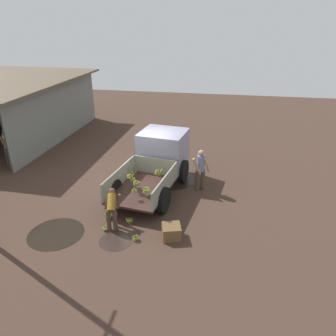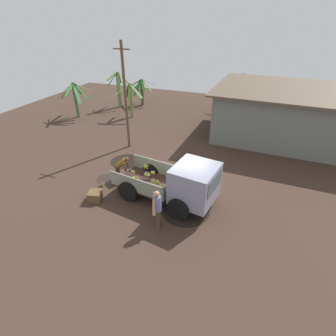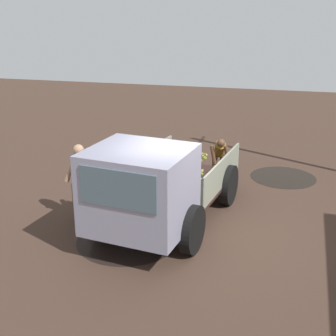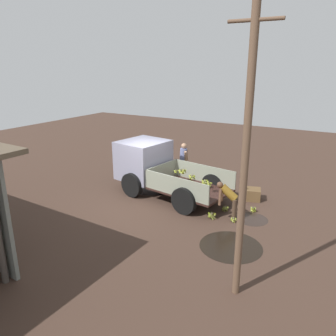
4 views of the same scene
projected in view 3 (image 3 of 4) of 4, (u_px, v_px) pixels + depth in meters
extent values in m
plane|color=#402D23|center=(192.00, 234.00, 9.76)|extent=(36.00, 36.00, 0.00)
cylinder|color=black|center=(283.00, 177.00, 12.93)|extent=(1.79, 1.79, 0.01)
cylinder|color=black|center=(127.00, 240.00, 9.50)|extent=(2.07, 2.07, 0.01)
cylinder|color=#2C211B|center=(211.00, 171.00, 13.42)|extent=(1.06, 1.06, 0.01)
cube|color=#341E1A|center=(184.00, 184.00, 11.06)|extent=(3.02, 2.27, 0.08)
cube|color=gray|center=(222.00, 173.00, 10.60)|extent=(2.75, 0.46, 0.69)
cube|color=gray|center=(149.00, 163.00, 11.27)|extent=(2.75, 0.46, 0.69)
cube|color=gray|center=(161.00, 188.00, 9.75)|extent=(0.33, 1.86, 0.69)
cube|color=#8D8CA3|center=(140.00, 189.00, 8.77)|extent=(1.94, 2.07, 1.55)
cube|color=#4C606B|center=(117.00, 189.00, 7.93)|extent=(0.25, 1.46, 0.68)
cylinder|color=black|center=(192.00, 230.00, 8.89)|extent=(0.98, 0.36, 0.96)
cylinder|color=black|center=(103.00, 213.00, 9.61)|extent=(0.98, 0.36, 0.96)
cylinder|color=black|center=(229.00, 185.00, 11.08)|extent=(0.98, 0.36, 0.96)
cylinder|color=black|center=(154.00, 174.00, 11.79)|extent=(0.98, 0.36, 0.96)
sphere|color=brown|center=(200.00, 170.00, 10.75)|extent=(0.07, 0.07, 0.07)
cylinder|color=olive|center=(197.00, 172.00, 10.77)|extent=(0.16, 0.07, 0.11)
cylinder|color=#A9AC23|center=(198.00, 173.00, 10.74)|extent=(0.12, 0.14, 0.13)
cylinder|color=olive|center=(200.00, 173.00, 10.71)|extent=(0.09, 0.16, 0.11)
cylinder|color=#939D32|center=(201.00, 173.00, 10.75)|extent=(0.14, 0.08, 0.14)
cylinder|color=olive|center=(202.00, 172.00, 10.78)|extent=(0.15, 0.09, 0.13)
cylinder|color=olive|center=(200.00, 171.00, 10.82)|extent=(0.05, 0.16, 0.11)
cylinder|color=olive|center=(198.00, 172.00, 10.82)|extent=(0.13, 0.14, 0.12)
sphere|color=brown|center=(201.00, 184.00, 10.06)|extent=(0.07, 0.07, 0.07)
cylinder|color=olive|center=(199.00, 188.00, 10.04)|extent=(0.15, 0.16, 0.14)
cylinder|color=olive|center=(202.00, 189.00, 10.03)|extent=(0.09, 0.16, 0.17)
cylinder|color=#A7AE3D|center=(204.00, 188.00, 10.06)|extent=(0.16, 0.06, 0.17)
cylinder|color=#95A444|center=(204.00, 187.00, 10.12)|extent=(0.13, 0.16, 0.16)
cylinder|color=olive|center=(201.00, 187.00, 10.14)|extent=(0.09, 0.15, 0.18)
cylinder|color=olive|center=(198.00, 186.00, 10.11)|extent=(0.20, 0.07, 0.12)
sphere|color=#4A4330|center=(158.00, 170.00, 10.43)|extent=(0.09, 0.09, 0.09)
cylinder|color=olive|center=(156.00, 172.00, 10.49)|extent=(0.19, 0.11, 0.17)
cylinder|color=olive|center=(155.00, 172.00, 10.41)|extent=(0.18, 0.17, 0.14)
cylinder|color=olive|center=(159.00, 173.00, 10.38)|extent=(0.13, 0.20, 0.15)
cylinder|color=#A6B13F|center=(161.00, 172.00, 10.42)|extent=(0.20, 0.08, 0.15)
cylinder|color=olive|center=(160.00, 172.00, 10.49)|extent=(0.15, 0.18, 0.17)
cylinder|color=olive|center=(158.00, 172.00, 10.51)|extent=(0.12, 0.17, 0.19)
sphere|color=brown|center=(178.00, 163.00, 11.45)|extent=(0.08, 0.08, 0.08)
cylinder|color=olive|center=(176.00, 167.00, 11.40)|extent=(0.10, 0.22, 0.17)
cylinder|color=olive|center=(179.00, 166.00, 11.38)|extent=(0.16, 0.22, 0.13)
cylinder|color=olive|center=(181.00, 167.00, 11.44)|extent=(0.21, 0.11, 0.19)
cylinder|color=olive|center=(180.00, 166.00, 11.50)|extent=(0.18, 0.14, 0.21)
cylinder|color=olive|center=(179.00, 164.00, 11.55)|extent=(0.09, 0.22, 0.17)
cylinder|color=#99AF2C|center=(177.00, 164.00, 11.55)|extent=(0.16, 0.22, 0.13)
cylinder|color=#969C3D|center=(175.00, 165.00, 11.52)|extent=(0.21, 0.11, 0.19)
cylinder|color=#96A320|center=(175.00, 166.00, 11.44)|extent=(0.21, 0.17, 0.16)
sphere|color=#403A29|center=(194.00, 156.00, 11.62)|extent=(0.07, 0.07, 0.07)
cylinder|color=olive|center=(196.00, 159.00, 11.65)|extent=(0.14, 0.09, 0.14)
cylinder|color=olive|center=(195.00, 159.00, 11.67)|extent=(0.10, 0.12, 0.15)
cylinder|color=olive|center=(194.00, 157.00, 11.70)|extent=(0.09, 0.16, 0.10)
cylinder|color=olive|center=(192.00, 157.00, 11.68)|extent=(0.15, 0.11, 0.10)
cylinder|color=#91A324|center=(192.00, 158.00, 11.64)|extent=(0.16, 0.08, 0.11)
cylinder|color=#9B9D44|center=(193.00, 159.00, 11.61)|extent=(0.09, 0.14, 0.14)
cylinder|color=olive|center=(195.00, 159.00, 11.61)|extent=(0.09, 0.13, 0.14)
cylinder|color=olive|center=(196.00, 159.00, 11.60)|extent=(0.15, 0.11, 0.11)
sphere|color=brown|center=(202.00, 154.00, 10.97)|extent=(0.08, 0.08, 0.08)
cylinder|color=olive|center=(199.00, 157.00, 10.99)|extent=(0.18, 0.09, 0.15)
cylinder|color=olive|center=(200.00, 158.00, 10.96)|extent=(0.12, 0.15, 0.18)
cylinder|color=olive|center=(202.00, 157.00, 10.92)|extent=(0.11, 0.19, 0.14)
cylinder|color=#AAB039|center=(204.00, 157.00, 10.95)|extent=(0.19, 0.10, 0.14)
cylinder|color=#A4AC43|center=(204.00, 155.00, 11.02)|extent=(0.17, 0.16, 0.12)
cylinder|color=olive|center=(202.00, 156.00, 11.05)|extent=(0.05, 0.17, 0.16)
cylinder|color=olive|center=(200.00, 156.00, 11.05)|extent=(0.15, 0.16, 0.15)
sphere|color=#453E2D|center=(193.00, 168.00, 11.00)|extent=(0.09, 0.09, 0.09)
cylinder|color=olive|center=(191.00, 171.00, 11.06)|extent=(0.17, 0.09, 0.19)
cylinder|color=olive|center=(189.00, 170.00, 11.00)|extent=(0.20, 0.14, 0.13)
cylinder|color=olive|center=(191.00, 171.00, 10.95)|extent=(0.12, 0.21, 0.12)
cylinder|color=olive|center=(194.00, 172.00, 10.97)|extent=(0.14, 0.18, 0.18)
cylinder|color=#99A547|center=(196.00, 171.00, 10.98)|extent=(0.20, 0.12, 0.14)
cylinder|color=#959D44|center=(196.00, 170.00, 11.04)|extent=(0.19, 0.12, 0.17)
cylinder|color=#9FAC4B|center=(194.00, 169.00, 11.09)|extent=(0.09, 0.21, 0.14)
cylinder|color=olive|center=(192.00, 168.00, 11.09)|extent=(0.15, 0.20, 0.12)
sphere|color=brown|center=(150.00, 177.00, 10.20)|extent=(0.06, 0.06, 0.06)
cylinder|color=olive|center=(152.00, 180.00, 10.24)|extent=(0.10, 0.09, 0.13)
cylinder|color=olive|center=(150.00, 179.00, 10.26)|extent=(0.09, 0.12, 0.11)
cylinder|color=olive|center=(148.00, 179.00, 10.22)|extent=(0.13, 0.07, 0.10)
cylinder|color=olive|center=(149.00, 180.00, 10.19)|extent=(0.06, 0.11, 0.13)
cylinder|color=#9EB22A|center=(152.00, 180.00, 10.19)|extent=(0.13, 0.08, 0.10)
sphere|color=brown|center=(160.00, 166.00, 10.53)|extent=(0.07, 0.07, 0.07)
cylinder|color=olive|center=(160.00, 168.00, 10.60)|extent=(0.11, 0.13, 0.14)
cylinder|color=gold|center=(158.00, 168.00, 10.55)|extent=(0.14, 0.07, 0.14)
cylinder|color=#A4A528|center=(160.00, 169.00, 10.50)|extent=(0.04, 0.14, 0.13)
cylinder|color=#A7B144|center=(162.00, 169.00, 10.53)|extent=(0.13, 0.06, 0.15)
cylinder|color=#95A335|center=(162.00, 168.00, 10.58)|extent=(0.11, 0.12, 0.14)
cylinder|color=#483A2A|center=(76.00, 202.00, 10.31)|extent=(0.21, 0.21, 0.83)
cylinder|color=#483A2A|center=(87.00, 201.00, 10.33)|extent=(0.21, 0.21, 0.83)
cylinder|color=#717AAC|center=(80.00, 170.00, 10.08)|extent=(0.42, 0.40, 0.66)
sphere|color=tan|center=(78.00, 150.00, 9.96)|extent=(0.24, 0.24, 0.24)
cylinder|color=tan|center=(71.00, 169.00, 10.19)|extent=(0.21, 0.34, 0.61)
cylinder|color=tan|center=(90.00, 168.00, 10.23)|extent=(0.21, 0.35, 0.61)
cylinder|color=#453224|center=(222.00, 166.00, 12.74)|extent=(0.17, 0.17, 0.73)
cylinder|color=#453224|center=(215.00, 166.00, 12.75)|extent=(0.17, 0.17, 0.73)
cylinder|color=brown|center=(220.00, 149.00, 12.35)|extent=(0.66, 0.40, 0.58)
sphere|color=brown|center=(221.00, 143.00, 11.98)|extent=(0.21, 0.21, 0.21)
cylinder|color=brown|center=(227.00, 156.00, 12.15)|extent=(0.14, 0.24, 0.55)
cylinder|color=brown|center=(213.00, 155.00, 12.17)|extent=(0.14, 0.22, 0.55)
sphere|color=#4B4431|center=(190.00, 166.00, 13.39)|extent=(0.08, 0.08, 0.08)
cylinder|color=olive|center=(188.00, 168.00, 13.44)|extent=(0.16, 0.09, 0.15)
cylinder|color=#9EAF3A|center=(188.00, 168.00, 13.40)|extent=(0.17, 0.08, 0.14)
cylinder|color=olive|center=(189.00, 169.00, 13.37)|extent=(0.09, 0.15, 0.16)
cylinder|color=#A0AF44|center=(190.00, 168.00, 13.35)|extent=(0.10, 0.17, 0.13)
cylinder|color=#9C9F2F|center=(191.00, 168.00, 13.38)|extent=(0.15, 0.09, 0.16)
cylinder|color=olive|center=(192.00, 168.00, 13.42)|extent=(0.16, 0.10, 0.15)
cylinder|color=olive|center=(191.00, 167.00, 13.45)|extent=(0.11, 0.16, 0.14)
cylinder|color=olive|center=(189.00, 167.00, 13.46)|extent=(0.11, 0.16, 0.14)
sphere|color=brown|center=(226.00, 174.00, 12.83)|extent=(0.07, 0.07, 0.07)
cylinder|color=#9EA147|center=(228.00, 174.00, 12.88)|extent=(0.11, 0.15, 0.10)
cylinder|color=olive|center=(226.00, 174.00, 12.90)|extent=(0.08, 0.16, 0.10)
cylinder|color=#9BA53F|center=(225.00, 175.00, 12.88)|extent=(0.15, 0.10, 0.10)
cylinder|color=#9FA42A|center=(225.00, 176.00, 12.85)|extent=(0.13, 0.05, 0.14)
cylinder|color=olive|center=(225.00, 176.00, 12.80)|extent=(0.10, 0.15, 0.10)
cylinder|color=olive|center=(227.00, 176.00, 12.78)|extent=(0.07, 0.16, 0.10)
cylinder|color=#9AA945|center=(228.00, 176.00, 12.81)|extent=(0.14, 0.11, 0.13)
cylinder|color=olive|center=(228.00, 176.00, 12.84)|extent=(0.14, 0.06, 0.14)
sphere|color=brown|center=(200.00, 177.00, 12.47)|extent=(0.08, 0.08, 0.08)
cylinder|color=#9EB038|center=(197.00, 179.00, 12.52)|extent=(0.18, 0.06, 0.14)
cylinder|color=olive|center=(197.00, 179.00, 12.45)|extent=(0.15, 0.16, 0.12)
cylinder|color=olive|center=(199.00, 180.00, 12.43)|extent=(0.06, 0.17, 0.15)
cylinder|color=olive|center=(201.00, 180.00, 12.47)|extent=(0.14, 0.10, 0.17)
cylinder|color=olive|center=(202.00, 178.00, 12.50)|extent=(0.19, 0.12, 0.10)
cylinder|color=#959F3B|center=(201.00, 179.00, 12.54)|extent=(0.08, 0.15, 0.17)
cylinder|color=olive|center=(198.00, 178.00, 12.55)|extent=(0.15, 0.17, 0.12)
sphere|color=#48412F|center=(229.00, 181.00, 12.13)|extent=(0.09, 0.09, 0.09)
cylinder|color=olive|center=(227.00, 184.00, 12.07)|extent=(0.09, 0.22, 0.16)
cylinder|color=olive|center=(230.00, 184.00, 12.05)|extent=(0.15, 0.22, 0.12)
cylinder|color=olive|center=(231.00, 184.00, 12.14)|extent=(0.17, 0.05, 0.21)
cylinder|color=#939642|center=(231.00, 183.00, 12.20)|extent=(0.15, 0.18, 0.19)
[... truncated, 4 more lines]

